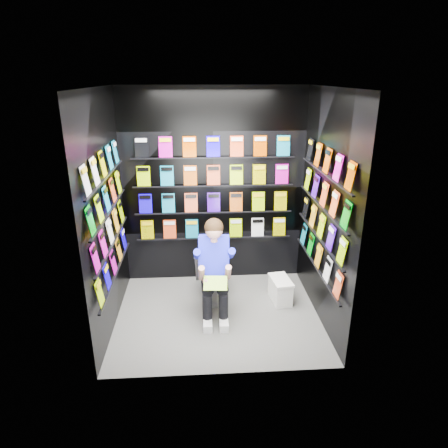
{
  "coord_description": "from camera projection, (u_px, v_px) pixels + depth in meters",
  "views": [
    {
      "loc": [
        -0.2,
        -4.1,
        2.71
      ],
      "look_at": [
        0.08,
        0.15,
        1.12
      ],
      "focal_mm": 32.0,
      "sensor_mm": 36.0,
      "label": 1
    }
  ],
  "objects": [
    {
      "name": "ceiling",
      "position": [
        216.0,
        87.0,
        3.88
      ],
      "size": [
        2.4,
        2.4,
        0.0
      ],
      "primitive_type": "plane",
      "color": "white",
      "rests_on": "floor"
    },
    {
      "name": "wall_back",
      "position": [
        214.0,
        189.0,
        5.27
      ],
      "size": [
        2.4,
        0.04,
        2.6
      ],
      "primitive_type": "cube",
      "color": "black",
      "rests_on": "floor"
    },
    {
      "name": "reader",
      "position": [
        214.0,
        256.0,
        4.62
      ],
      "size": [
        0.53,
        0.73,
        1.29
      ],
      "primitive_type": null,
      "rotation": [
        0.0,
        0.0,
        -0.07
      ],
      "color": "#2326DF",
      "rests_on": "toilet"
    },
    {
      "name": "floor",
      "position": [
        218.0,
        315.0,
        4.8
      ],
      "size": [
        2.4,
        2.4,
        0.0
      ],
      "primitive_type": "plane",
      "color": "#565653",
      "rests_on": "ground"
    },
    {
      "name": "held_comic",
      "position": [
        215.0,
        283.0,
        4.35
      ],
      "size": [
        0.27,
        0.17,
        0.11
      ],
      "primitive_type": "cube",
      "rotation": [
        -0.96,
        0.0,
        -0.07
      ],
      "color": "green",
      "rests_on": "reader"
    },
    {
      "name": "comics_left",
      "position": [
        108.0,
        215.0,
        4.27
      ],
      "size": [
        0.06,
        1.7,
        1.37
      ],
      "primitive_type": null,
      "color": "#DE471D",
      "rests_on": "wall_left"
    },
    {
      "name": "wall_front",
      "position": [
        223.0,
        251.0,
        3.4
      ],
      "size": [
        2.4,
        0.04,
        2.6
      ],
      "primitive_type": "cube",
      "color": "black",
      "rests_on": "floor"
    },
    {
      "name": "longbox",
      "position": [
        280.0,
        291.0,
        5.06
      ],
      "size": [
        0.25,
        0.4,
        0.28
      ],
      "primitive_type": "cube",
      "rotation": [
        0.0,
        0.0,
        0.13
      ],
      "color": "white",
      "rests_on": "floor"
    },
    {
      "name": "comics_back",
      "position": [
        214.0,
        189.0,
        5.24
      ],
      "size": [
        2.1,
        0.06,
        1.37
      ],
      "primitive_type": null,
      "color": "#DE471D",
      "rests_on": "wall_back"
    },
    {
      "name": "longbox_lid",
      "position": [
        281.0,
        280.0,
        5.01
      ],
      "size": [
        0.27,
        0.42,
        0.03
      ],
      "primitive_type": "cube",
      "rotation": [
        0.0,
        0.0,
        0.13
      ],
      "color": "white",
      "rests_on": "longbox"
    },
    {
      "name": "wall_left",
      "position": [
        105.0,
        216.0,
        4.27
      ],
      "size": [
        0.04,
        2.0,
        2.6
      ],
      "primitive_type": "cube",
      "color": "black",
      "rests_on": "floor"
    },
    {
      "name": "comics_right",
      "position": [
        323.0,
        210.0,
        4.41
      ],
      "size": [
        0.06,
        1.7,
        1.37
      ],
      "primitive_type": null,
      "color": "#DE471D",
      "rests_on": "wall_right"
    },
    {
      "name": "toilet",
      "position": [
        213.0,
        270.0,
        5.11
      ],
      "size": [
        0.47,
        0.78,
        0.73
      ],
      "primitive_type": "imported",
      "rotation": [
        0.0,
        0.0,
        3.07
      ],
      "color": "silver",
      "rests_on": "floor"
    },
    {
      "name": "wall_right",
      "position": [
        325.0,
        211.0,
        4.41
      ],
      "size": [
        0.04,
        2.0,
        2.6
      ],
      "primitive_type": "cube",
      "color": "black",
      "rests_on": "floor"
    }
  ]
}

